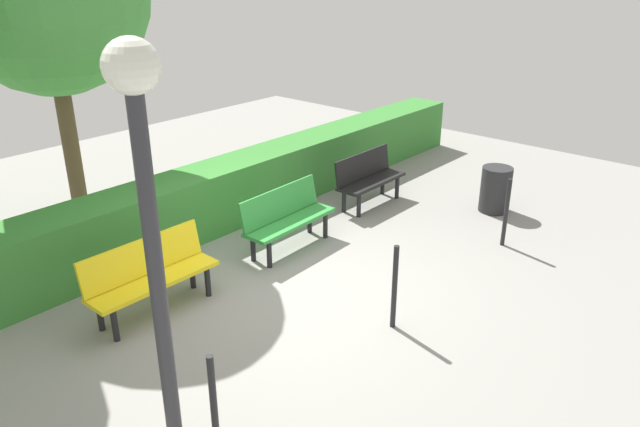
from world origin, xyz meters
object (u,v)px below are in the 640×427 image
object	(u,v)px
bench_black	(368,177)
bench_green	(286,216)
lamp_post	(146,193)
trash_bin	(496,189)
bench_yellow	(150,273)

from	to	relation	value
bench_black	bench_green	world-z (taller)	bench_black
lamp_post	trash_bin	bearing A→B (deg)	-175.31
trash_bin	lamp_post	bearing A→B (deg)	4.69
bench_black	trash_bin	bearing A→B (deg)	122.45
trash_bin	bench_black	bearing A→B (deg)	-57.47
bench_green	bench_yellow	world-z (taller)	same
bench_green	trash_bin	bearing A→B (deg)	151.24
bench_yellow	bench_black	bearing A→B (deg)	-178.16
bench_black	lamp_post	world-z (taller)	lamp_post
bench_green	lamp_post	xyz separation A→B (m)	(3.51, 2.15, 1.92)
bench_black	bench_green	distance (m)	2.07
bench_black	lamp_post	distance (m)	6.32
lamp_post	trash_bin	xyz separation A→B (m)	(-6.67, -0.55, -2.03)
bench_green	lamp_post	size ratio (longest dim) A/B	0.44
bench_black	bench_yellow	world-z (taller)	same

